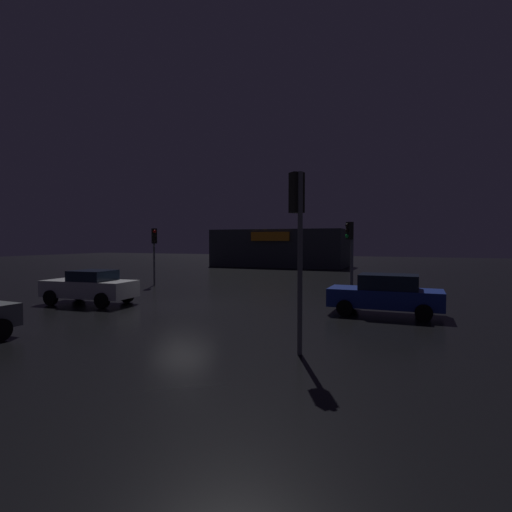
% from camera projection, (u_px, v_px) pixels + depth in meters
% --- Properties ---
extents(ground_plane, '(120.00, 120.00, 0.00)m').
position_uv_depth(ground_plane, '(182.00, 305.00, 17.80)').
color(ground_plane, black).
extents(store_building, '(14.70, 6.34, 4.10)m').
position_uv_depth(store_building, '(280.00, 248.00, 45.03)').
color(store_building, '#33383D').
rests_on(store_building, ground).
extents(traffic_signal_opposite, '(0.42, 0.42, 3.86)m').
position_uv_depth(traffic_signal_opposite, '(350.00, 244.00, 21.19)').
color(traffic_signal_opposite, '#595B60').
rests_on(traffic_signal_opposite, ground).
extents(traffic_signal_cross_left, '(0.43, 0.41, 4.59)m').
position_uv_depth(traffic_signal_cross_left, '(297.00, 221.00, 10.10)').
color(traffic_signal_cross_left, '#595B60').
rests_on(traffic_signal_cross_left, ground).
extents(traffic_signal_cross_right, '(0.42, 0.42, 3.66)m').
position_uv_depth(traffic_signal_cross_right, '(154.00, 243.00, 25.69)').
color(traffic_signal_cross_right, '#595B60').
rests_on(traffic_signal_cross_right, ground).
extents(car_near, '(4.29, 2.17, 1.53)m').
position_uv_depth(car_near, '(90.00, 287.00, 18.18)').
color(car_near, '#B7B7BF').
rests_on(car_near, ground).
extents(car_far, '(4.23, 1.90, 1.57)m').
position_uv_depth(car_far, '(386.00, 294.00, 15.51)').
color(car_far, navy).
rests_on(car_far, ground).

